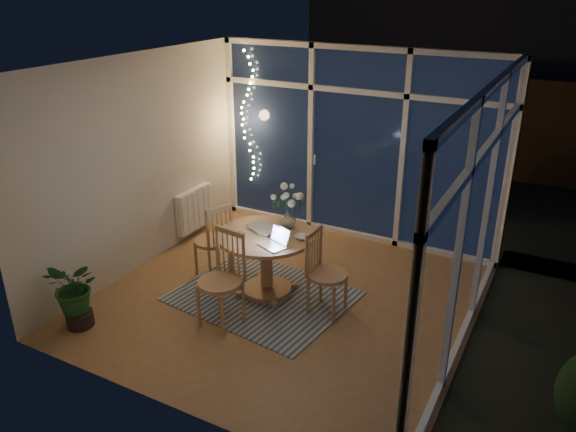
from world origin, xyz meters
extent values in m
plane|color=olive|center=(0.00, 0.00, 0.00)|extent=(4.00, 4.00, 0.00)
plane|color=white|center=(0.00, 0.00, 2.60)|extent=(4.00, 4.00, 0.00)
cube|color=beige|center=(0.00, 2.00, 1.30)|extent=(4.00, 0.04, 2.60)
cube|color=beige|center=(0.00, -2.00, 1.30)|extent=(4.00, 0.04, 2.60)
cube|color=beige|center=(-2.00, 0.00, 1.30)|extent=(0.04, 4.00, 2.60)
cube|color=beige|center=(2.00, 0.00, 1.30)|extent=(0.04, 4.00, 2.60)
cube|color=white|center=(0.00, 1.96, 1.30)|extent=(4.00, 0.10, 2.60)
cube|color=white|center=(1.96, 0.00, 1.30)|extent=(0.10, 4.00, 2.60)
cube|color=white|center=(-1.94, 0.90, 0.40)|extent=(0.10, 0.70, 0.58)
cube|color=black|center=(0.50, 5.00, -0.06)|extent=(12.00, 6.00, 0.10)
cube|color=#3D2816|center=(0.00, 5.50, 0.90)|extent=(11.00, 0.08, 1.80)
cube|color=#2E2F37|center=(0.30, 8.50, 2.20)|extent=(7.00, 3.00, 2.20)
sphere|color=black|center=(-0.80, 3.40, 0.45)|extent=(0.90, 0.90, 0.90)
cube|color=#B8B496|center=(-0.26, -0.08, 0.01)|extent=(2.06, 1.73, 0.01)
cylinder|color=#A97D4C|center=(-0.26, 0.02, 0.37)|extent=(1.22, 1.22, 0.75)
cube|color=#A97D4C|center=(-1.04, 0.07, 0.49)|extent=(0.58, 0.58, 0.97)
cube|color=#A97D4C|center=(0.52, -0.03, 0.48)|extent=(0.46, 0.46, 0.96)
cube|color=#A97D4C|center=(-0.36, -0.76, 0.52)|extent=(0.54, 0.54, 1.04)
imported|color=white|center=(-0.14, 0.29, 0.85)|extent=(0.22, 0.22, 0.21)
imported|color=white|center=(0.14, 0.09, 0.77)|extent=(0.17, 0.17, 0.04)
cube|color=silver|center=(-0.34, 0.12, 0.76)|extent=(0.43, 0.39, 0.02)
cube|color=black|center=(-0.21, -0.02, 0.75)|extent=(0.13, 0.10, 0.01)
imported|color=#1A4A21|center=(-1.65, -1.49, 0.38)|extent=(0.63, 0.57, 0.76)
camera|label=1|loc=(2.62, -4.84, 3.38)|focal=35.00mm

